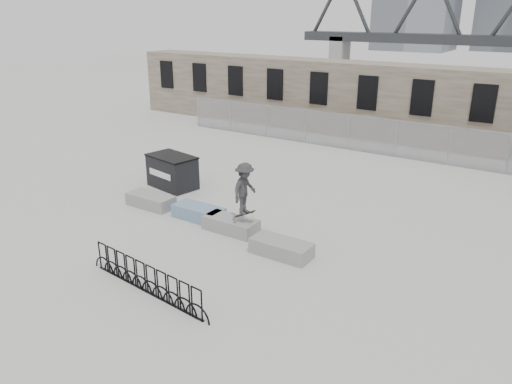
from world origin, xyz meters
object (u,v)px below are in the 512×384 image
planter_center_right (231,224)px  dumpster (172,171)px  skateboarder (245,189)px  planter_far_left (151,200)px  bike_rack (146,279)px  planter_center_left (199,212)px  planter_offset (281,247)px

planter_center_right → dumpster: dumpster is taller
dumpster → skateboarder: size_ratio=1.21×
planter_center_right → skateboarder: size_ratio=0.99×
dumpster → planter_far_left: bearing=-58.3°
planter_far_left → dumpster: (-0.86, 2.25, 0.47)m
dumpster → bike_rack: (5.47, -7.07, -0.30)m
planter_center_left → skateboarder: skateboarder is taller
planter_far_left → dumpster: dumpster is taller
bike_rack → skateboarder: skateboarder is taller
dumpster → bike_rack: size_ratio=0.50×
planter_offset → planter_center_left: bearing=168.6°
planter_center_left → bike_rack: size_ratio=0.41×
planter_center_right → bike_rack: 4.69m
planter_center_right → dumpster: 5.55m
planter_far_left → skateboarder: skateboarder is taller
bike_rack → skateboarder: 4.81m
planter_center_left → planter_far_left: bearing=-178.2°
planter_far_left → planter_offset: 6.64m
planter_offset → skateboarder: size_ratio=0.99×
dumpster → skateboarder: skateboarder is taller
planter_center_right → planter_offset: size_ratio=1.00×
planter_offset → bike_rack: 4.52m
planter_offset → skateboarder: skateboarder is taller
planter_center_right → dumpster: (-4.98, 2.41, 0.47)m
planter_offset → bike_rack: size_ratio=0.41×
planter_center_left → planter_offset: size_ratio=1.00×
planter_far_left → planter_center_left: (2.43, 0.08, 0.00)m
planter_far_left → planter_offset: bearing=-6.6°
planter_center_left → skateboarder: size_ratio=0.99×
planter_far_left → bike_rack: bearing=-46.3°
planter_far_left → planter_center_right: bearing=-2.1°
planter_offset → bike_rack: bearing=-116.2°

